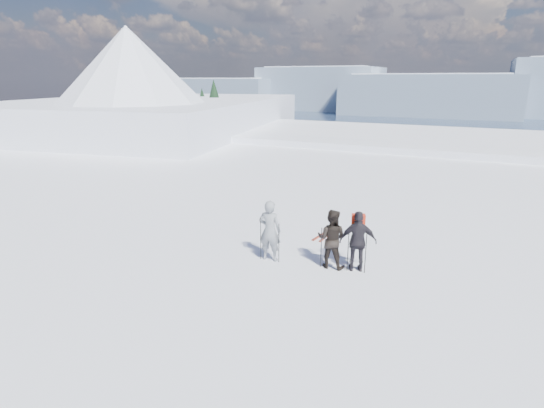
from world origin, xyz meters
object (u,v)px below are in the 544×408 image
at_px(skier_grey, 270,231).
at_px(skier_dark, 331,239).
at_px(skier_pack, 358,241).
at_px(skis_loose, 326,233).

distance_m(skier_grey, skier_dark, 1.80).
height_order(skier_dark, skier_pack, skier_pack).
xyz_separation_m(skier_dark, skis_loose, (-0.95, 2.51, -0.84)).
distance_m(skier_grey, skis_loose, 3.05).
distance_m(skier_dark, skier_pack, 0.74).
relative_size(skier_grey, skier_pack, 1.06).
height_order(skier_dark, skis_loose, skier_dark).
bearing_deg(skier_pack, skis_loose, -74.02).
relative_size(skier_pack, skis_loose, 1.01).
bearing_deg(skis_loose, skier_pack, -55.22).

